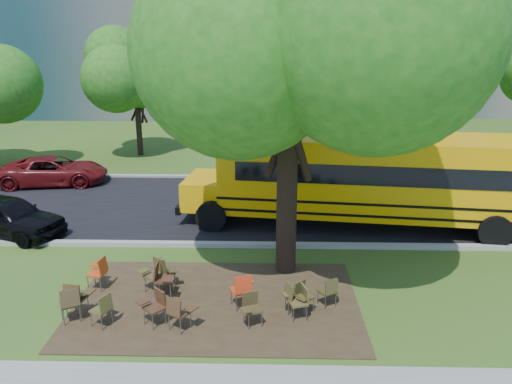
{
  "coord_description": "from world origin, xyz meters",
  "views": [
    {
      "loc": [
        2.25,
        -11.54,
        6.29
      ],
      "look_at": [
        1.85,
        4.33,
        1.41
      ],
      "focal_mm": 35.0,
      "sensor_mm": 36.0,
      "label": 1
    }
  ],
  "objects_px": {
    "chair_0": "(71,301)",
    "chair_13": "(329,289)",
    "main_tree": "(290,48)",
    "chair_4": "(179,310)",
    "chair_3": "(155,303)",
    "chair_8": "(99,270)",
    "chair_9": "(155,271)",
    "bg_car_red": "(54,171)",
    "school_bus": "(389,176)",
    "chair_7": "(294,296)",
    "chair_1": "(76,296)",
    "chair_10": "(162,277)",
    "chair_11": "(242,287)",
    "chair_2": "(103,307)",
    "chair_5": "(251,306)",
    "chair_14": "(166,270)",
    "chair_6": "(300,298)",
    "black_car": "(8,216)",
    "chair_12": "(303,294)"
  },
  "relations": [
    {
      "from": "chair_12",
      "to": "bg_car_red",
      "type": "xyz_separation_m",
      "value": [
        -10.44,
        10.75,
        0.15
      ]
    },
    {
      "from": "chair_5",
      "to": "chair_13",
      "type": "bearing_deg",
      "value": -179.26
    },
    {
      "from": "chair_2",
      "to": "black_car",
      "type": "relative_size",
      "value": 0.21
    },
    {
      "from": "main_tree",
      "to": "chair_5",
      "type": "xyz_separation_m",
      "value": [
        -0.88,
        -2.86,
        -5.57
      ]
    },
    {
      "from": "chair_10",
      "to": "chair_9",
      "type": "bearing_deg",
      "value": -143.34
    },
    {
      "from": "chair_7",
      "to": "chair_8",
      "type": "xyz_separation_m",
      "value": [
        -5.0,
        1.17,
        0.04
      ]
    },
    {
      "from": "chair_0",
      "to": "chair_2",
      "type": "xyz_separation_m",
      "value": [
        0.79,
        -0.15,
        -0.05
      ]
    },
    {
      "from": "chair_7",
      "to": "chair_14",
      "type": "bearing_deg",
      "value": -137.67
    },
    {
      "from": "chair_1",
      "to": "chair_7",
      "type": "distance_m",
      "value": 5.09
    },
    {
      "from": "chair_12",
      "to": "chair_3",
      "type": "bearing_deg",
      "value": -35.82
    },
    {
      "from": "chair_7",
      "to": "chair_11",
      "type": "bearing_deg",
      "value": -127.41
    },
    {
      "from": "chair_3",
      "to": "chair_13",
      "type": "distance_m",
      "value": 4.14
    },
    {
      "from": "chair_5",
      "to": "chair_8",
      "type": "distance_m",
      "value": 4.33
    },
    {
      "from": "chair_2",
      "to": "chair_14",
      "type": "xyz_separation_m",
      "value": [
        1.05,
        1.97,
        -0.03
      ]
    },
    {
      "from": "chair_3",
      "to": "chair_10",
      "type": "height_order",
      "value": "chair_10"
    },
    {
      "from": "chair_1",
      "to": "chair_4",
      "type": "relative_size",
      "value": 1.04
    },
    {
      "from": "chair_4",
      "to": "chair_6",
      "type": "distance_m",
      "value": 2.79
    },
    {
      "from": "chair_6",
      "to": "chair_10",
      "type": "xyz_separation_m",
      "value": [
        -3.41,
        0.92,
        0.05
      ]
    },
    {
      "from": "chair_2",
      "to": "chair_3",
      "type": "distance_m",
      "value": 1.17
    },
    {
      "from": "main_tree",
      "to": "chair_2",
      "type": "relative_size",
      "value": 11.86
    },
    {
      "from": "chair_0",
      "to": "chair_5",
      "type": "distance_m",
      "value": 4.13
    },
    {
      "from": "chair_3",
      "to": "chair_8",
      "type": "relative_size",
      "value": 0.97
    },
    {
      "from": "school_bus",
      "to": "chair_9",
      "type": "xyz_separation_m",
      "value": [
        -7.0,
        -4.84,
        -1.28
      ]
    },
    {
      "from": "chair_0",
      "to": "school_bus",
      "type": "bearing_deg",
      "value": 7.34
    },
    {
      "from": "main_tree",
      "to": "chair_4",
      "type": "xyz_separation_m",
      "value": [
        -2.48,
        -3.17,
        -5.54
      ]
    },
    {
      "from": "chair_13",
      "to": "chair_14",
      "type": "relative_size",
      "value": 1.03
    },
    {
      "from": "school_bus",
      "to": "chair_2",
      "type": "distance_m",
      "value": 10.27
    },
    {
      "from": "bg_car_red",
      "to": "school_bus",
      "type": "bearing_deg",
      "value": -118.44
    },
    {
      "from": "chair_0",
      "to": "chair_14",
      "type": "height_order",
      "value": "chair_0"
    },
    {
      "from": "chair_1",
      "to": "chair_14",
      "type": "bearing_deg",
      "value": 51.19
    },
    {
      "from": "chair_0",
      "to": "chair_3",
      "type": "distance_m",
      "value": 1.95
    },
    {
      "from": "chair_14",
      "to": "chair_13",
      "type": "bearing_deg",
      "value": 58.5
    },
    {
      "from": "chair_8",
      "to": "chair_11",
      "type": "height_order",
      "value": "chair_11"
    },
    {
      "from": "chair_3",
      "to": "chair_6",
      "type": "relative_size",
      "value": 1.02
    },
    {
      "from": "school_bus",
      "to": "main_tree",
      "type": "bearing_deg",
      "value": -128.52
    },
    {
      "from": "chair_8",
      "to": "chair_11",
      "type": "distance_m",
      "value": 3.88
    },
    {
      "from": "chair_3",
      "to": "chair_7",
      "type": "bearing_deg",
      "value": -127.61
    },
    {
      "from": "chair_1",
      "to": "chair_4",
      "type": "height_order",
      "value": "chair_1"
    },
    {
      "from": "chair_5",
      "to": "chair_11",
      "type": "bearing_deg",
      "value": -96.09
    },
    {
      "from": "chair_0",
      "to": "chair_9",
      "type": "relative_size",
      "value": 0.99
    },
    {
      "from": "chair_2",
      "to": "chair_12",
      "type": "height_order",
      "value": "chair_2"
    },
    {
      "from": "black_car",
      "to": "chair_12",
      "type": "bearing_deg",
      "value": -97.06
    },
    {
      "from": "chair_14",
      "to": "black_car",
      "type": "xyz_separation_m",
      "value": [
        -5.95,
        3.46,
        0.19
      ]
    },
    {
      "from": "chair_4",
      "to": "chair_8",
      "type": "relative_size",
      "value": 0.97
    },
    {
      "from": "chair_0",
      "to": "chair_13",
      "type": "bearing_deg",
      "value": -21.21
    },
    {
      "from": "chair_3",
      "to": "bg_car_red",
      "type": "distance_m",
      "value": 13.37
    },
    {
      "from": "chair_6",
      "to": "chair_9",
      "type": "distance_m",
      "value": 3.84
    },
    {
      "from": "chair_8",
      "to": "chair_9",
      "type": "bearing_deg",
      "value": -83.52
    },
    {
      "from": "chair_0",
      "to": "chair_1",
      "type": "distance_m",
      "value": 0.24
    },
    {
      "from": "chair_8",
      "to": "chair_12",
      "type": "relative_size",
      "value": 1.13
    }
  ]
}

